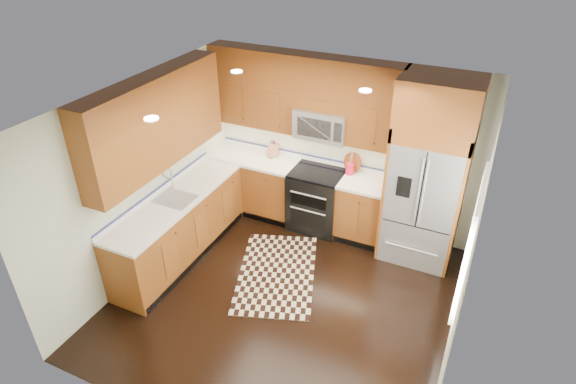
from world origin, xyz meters
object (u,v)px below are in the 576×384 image
at_px(range, 316,200).
at_px(knife_block, 273,150).
at_px(refrigerator, 428,174).
at_px(utensil_crock, 350,166).
at_px(rug, 277,273).

xyz_separation_m(range, knife_block, (-0.82, 0.19, 0.59)).
height_order(range, refrigerator, refrigerator).
relative_size(range, utensil_crock, 2.66).
bearing_deg(utensil_crock, refrigerator, -10.38).
bearing_deg(refrigerator, range, 178.60).
bearing_deg(range, utensil_crock, 20.60).
xyz_separation_m(refrigerator, rug, (-1.60, -1.23, -1.30)).
height_order(rug, knife_block, knife_block).
height_order(knife_block, utensil_crock, utensil_crock).
distance_m(refrigerator, rug, 2.40).
relative_size(knife_block, utensil_crock, 0.79).
bearing_deg(rug, knife_block, 98.30).
height_order(rug, utensil_crock, utensil_crock).
distance_m(range, refrigerator, 1.76).
xyz_separation_m(knife_block, utensil_crock, (1.26, -0.03, 0.01)).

